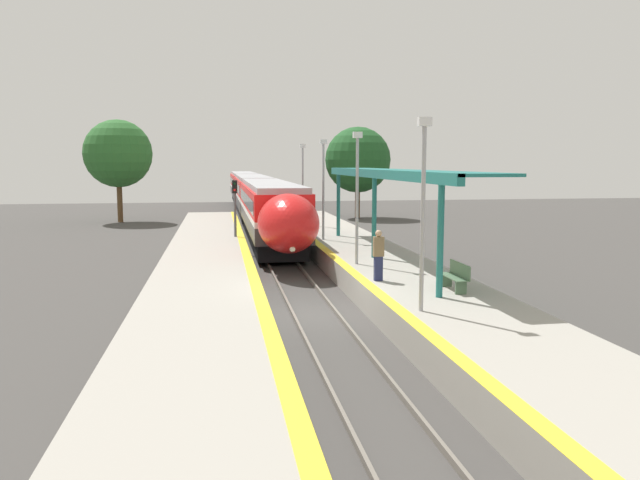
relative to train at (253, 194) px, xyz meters
name	(u,v)px	position (x,y,z in m)	size (l,w,h in m)	color
ground_plane	(314,315)	(0.00, -35.52, -2.19)	(120.00, 120.00, 0.00)	#423F3D
rail_left	(292,313)	(-0.72, -35.52, -2.11)	(0.08, 90.00, 0.15)	slate
rail_right	(335,311)	(0.72, -35.52, -2.11)	(0.08, 90.00, 0.15)	slate
train	(253,194)	(0.00, 0.00, 0.00)	(2.87, 59.82, 3.80)	black
platform_right	(421,297)	(3.68, -35.52, -1.72)	(4.03, 64.00, 0.93)	#9E998E
platform_left	(203,305)	(-3.59, -35.52, -1.72)	(3.86, 64.00, 0.93)	#9E998E
platform_bench	(456,276)	(4.40, -36.76, -0.79)	(0.44, 1.65, 0.89)	#4C6B4C
person_waiting	(378,254)	(2.35, -34.79, -0.34)	(0.36, 0.23, 1.76)	navy
railway_signal	(235,208)	(-2.16, -20.98, 0.29)	(0.28, 0.28, 4.02)	#59595E
lamppost_near	(423,201)	(2.40, -39.26, 1.75)	(0.36, 0.20, 5.25)	#9E9EA3
lamppost_mid	(357,189)	(2.40, -31.16, 1.75)	(0.36, 0.20, 5.25)	#9E9EA3
lamppost_far	(323,183)	(2.40, -23.06, 1.75)	(0.36, 0.20, 5.25)	#9E9EA3
lamppost_farthest	(303,179)	(2.40, -14.97, 1.75)	(0.36, 0.20, 5.25)	#9E9EA3
station_canopy	(388,175)	(4.09, -29.59, 2.27)	(2.02, 19.14, 3.76)	#1E6B66
background_tree_left	(118,154)	(-11.22, -1.17, 3.52)	(5.61, 5.61, 8.52)	brown
background_tree_right	(358,160)	(9.34, -0.43, 3.03)	(5.87, 5.87, 8.16)	brown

